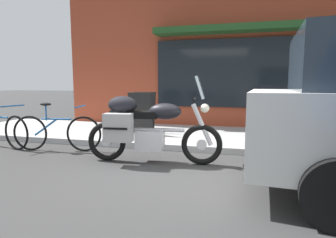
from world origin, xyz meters
The scene contains 4 objects.
ground_plane centered at (0.00, 0.00, 0.00)m, with size 80.00×80.00×0.00m, color #363636.
touring_motorcycle centered at (-0.46, 0.43, 0.61)m, with size 2.22×0.80×1.40m.
parked_bicycle centered at (-2.36, 0.77, 0.37)m, with size 1.71×0.50×0.93m.
sandwich_board_sign centered at (-1.20, 2.37, 0.60)m, with size 0.55×0.42×0.96m.
Camera 1 is at (1.01, -3.78, 1.29)m, focal length 29.92 mm.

